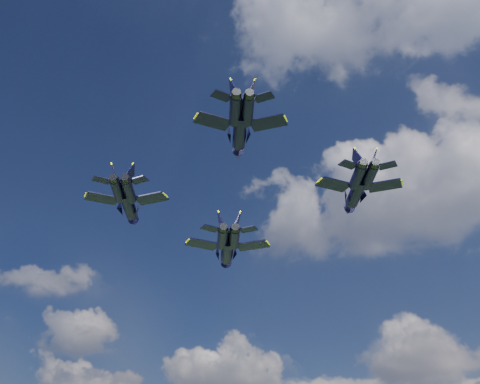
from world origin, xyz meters
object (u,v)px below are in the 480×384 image
object	(u,v)px
jet_left	(129,206)
jet_right	(355,193)
jet_slot	(240,133)
jet_lead	(227,251)

from	to	relation	value
jet_left	jet_right	size ratio (longest dim) A/B	0.95
jet_slot	jet_right	bearing A→B (deg)	46.89
jet_lead	jet_right	xyz separation A→B (m)	(24.35, -3.43, 3.00)
jet_right	jet_lead	bearing A→B (deg)	140.61
jet_right	jet_left	bearing A→B (deg)	179.31
jet_lead	jet_slot	xyz separation A→B (m)	(19.01, -29.85, -0.23)
jet_left	jet_lead	bearing A→B (deg)	47.92
jet_lead	jet_right	world-z (taller)	jet_right
jet_lead	jet_slot	bearing A→B (deg)	-89.69
jet_lead	jet_left	bearing A→B (deg)	-135.00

